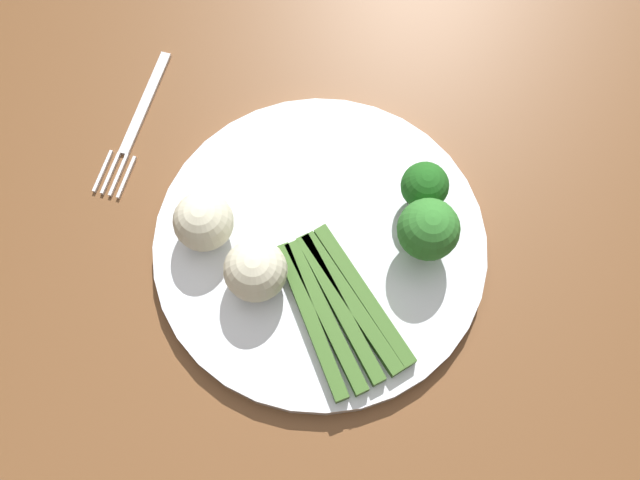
{
  "coord_description": "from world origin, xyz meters",
  "views": [
    {
      "loc": [
        -0.15,
        0.15,
        1.34
      ],
      "look_at": [
        -0.08,
        -0.05,
        0.77
      ],
      "focal_mm": 38.5,
      "sensor_mm": 36.0,
      "label": 1
    }
  ],
  "objects_px": {
    "plate": "(320,245)",
    "broccoli_front": "(428,230)",
    "broccoli_left": "(425,186)",
    "cauliflower_right": "(204,221)",
    "dining_table": "(233,298)",
    "cauliflower_mid": "(255,271)",
    "fork": "(136,124)",
    "asparagus_bundle": "(338,309)"
  },
  "relations": [
    {
      "from": "dining_table",
      "to": "fork",
      "type": "distance_m",
      "value": 0.2
    },
    {
      "from": "plate",
      "to": "dining_table",
      "type": "bearing_deg",
      "value": 34.81
    },
    {
      "from": "broccoli_front",
      "to": "dining_table",
      "type": "bearing_deg",
      "value": 26.68
    },
    {
      "from": "dining_table",
      "to": "cauliflower_right",
      "type": "bearing_deg",
      "value": -49.4
    },
    {
      "from": "cauliflower_right",
      "to": "fork",
      "type": "xyz_separation_m",
      "value": [
        0.12,
        -0.08,
        -0.04
      ]
    },
    {
      "from": "broccoli_front",
      "to": "cauliflower_mid",
      "type": "height_order",
      "value": "broccoli_front"
    },
    {
      "from": "broccoli_left",
      "to": "cauliflower_mid",
      "type": "relative_size",
      "value": 0.96
    },
    {
      "from": "asparagus_bundle",
      "to": "dining_table",
      "type": "bearing_deg",
      "value": -138.23
    },
    {
      "from": "cauliflower_mid",
      "to": "fork",
      "type": "xyz_separation_m",
      "value": [
        0.18,
        -0.11,
        -0.04
      ]
    },
    {
      "from": "plate",
      "to": "asparagus_bundle",
      "type": "bearing_deg",
      "value": 124.25
    },
    {
      "from": "cauliflower_right",
      "to": "fork",
      "type": "height_order",
      "value": "cauliflower_right"
    },
    {
      "from": "fork",
      "to": "asparagus_bundle",
      "type": "bearing_deg",
      "value": 61.11
    },
    {
      "from": "dining_table",
      "to": "asparagus_bundle",
      "type": "xyz_separation_m",
      "value": [
        -0.11,
        0.0,
        0.11
      ]
    },
    {
      "from": "plate",
      "to": "fork",
      "type": "xyz_separation_m",
      "value": [
        0.21,
        -0.06,
        -0.01
      ]
    },
    {
      "from": "dining_table",
      "to": "cauliflower_right",
      "type": "relative_size",
      "value": 27.76
    },
    {
      "from": "asparagus_bundle",
      "to": "cauliflower_mid",
      "type": "xyz_separation_m",
      "value": [
        0.07,
        -0.0,
        0.02
      ]
    },
    {
      "from": "fork",
      "to": "broccoli_left",
      "type": "bearing_deg",
      "value": 87.68
    },
    {
      "from": "dining_table",
      "to": "cauliflower_right",
      "type": "distance_m",
      "value": 0.13
    },
    {
      "from": "asparagus_bundle",
      "to": "broccoli_left",
      "type": "relative_size",
      "value": 2.82
    },
    {
      "from": "broccoli_left",
      "to": "fork",
      "type": "distance_m",
      "value": 0.29
    },
    {
      "from": "broccoli_front",
      "to": "broccoli_left",
      "type": "bearing_deg",
      "value": -70.03
    },
    {
      "from": "broccoli_left",
      "to": "broccoli_front",
      "type": "relative_size",
      "value": 0.8
    },
    {
      "from": "dining_table",
      "to": "broccoli_left",
      "type": "distance_m",
      "value": 0.23
    },
    {
      "from": "dining_table",
      "to": "broccoli_front",
      "type": "height_order",
      "value": "broccoli_front"
    },
    {
      "from": "broccoli_front",
      "to": "cauliflower_right",
      "type": "xyz_separation_m",
      "value": [
        0.18,
        0.06,
        -0.01
      ]
    },
    {
      "from": "plate",
      "to": "broccoli_front",
      "type": "bearing_deg",
      "value": -161.53
    },
    {
      "from": "asparagus_bundle",
      "to": "cauliflower_mid",
      "type": "relative_size",
      "value": 2.7
    },
    {
      "from": "asparagus_bundle",
      "to": "fork",
      "type": "xyz_separation_m",
      "value": [
        0.25,
        -0.11,
        -0.02
      ]
    },
    {
      "from": "broccoli_left",
      "to": "broccoli_front",
      "type": "distance_m",
      "value": 0.05
    },
    {
      "from": "broccoli_front",
      "to": "cauliflower_mid",
      "type": "distance_m",
      "value": 0.15
    },
    {
      "from": "broccoli_left",
      "to": "cauliflower_mid",
      "type": "height_order",
      "value": "cauliflower_mid"
    },
    {
      "from": "plate",
      "to": "asparagus_bundle",
      "type": "height_order",
      "value": "asparagus_bundle"
    },
    {
      "from": "plate",
      "to": "broccoli_left",
      "type": "distance_m",
      "value": 0.11
    },
    {
      "from": "broccoli_left",
      "to": "cauliflower_right",
      "type": "height_order",
      "value": "same"
    },
    {
      "from": "dining_table",
      "to": "cauliflower_mid",
      "type": "distance_m",
      "value": 0.13
    },
    {
      "from": "cauliflower_mid",
      "to": "dining_table",
      "type": "bearing_deg",
      "value": -1.21
    },
    {
      "from": "asparagus_bundle",
      "to": "fork",
      "type": "height_order",
      "value": "asparagus_bundle"
    },
    {
      "from": "fork",
      "to": "broccoli_front",
      "type": "bearing_deg",
      "value": 79.61
    },
    {
      "from": "broccoli_left",
      "to": "cauliflower_right",
      "type": "xyz_separation_m",
      "value": [
        0.17,
        0.1,
        -0.0
      ]
    },
    {
      "from": "cauliflower_right",
      "to": "dining_table",
      "type": "bearing_deg",
      "value": 130.6
    },
    {
      "from": "fork",
      "to": "plate",
      "type": "bearing_deg",
      "value": 70.03
    },
    {
      "from": "broccoli_left",
      "to": "cauliflower_right",
      "type": "relative_size",
      "value": 0.99
    }
  ]
}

